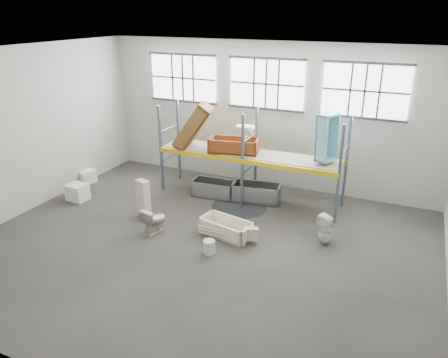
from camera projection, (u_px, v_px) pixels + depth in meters
The scene contains 33 objects.
floor at pixel (201, 247), 11.63m from camera, with size 12.00×10.00×0.10m, color #4E4A42.
ceiling at pixel (197, 51), 9.75m from camera, with size 12.00×10.00×0.10m, color silver.
wall_back at pixel (266, 115), 14.96m from camera, with size 12.00×0.10×5.00m, color #B3B3A6.
wall_front at pixel (42, 258), 6.41m from camera, with size 12.00×0.10×5.00m, color #AEAEA0.
wall_left at pixel (22, 131), 13.02m from camera, with size 0.10×10.00×5.00m, color #B6B6A8.
window_left at pixel (183, 78), 15.70m from camera, with size 2.60×0.04×1.60m, color white.
window_mid at pixel (266, 84), 14.46m from camera, with size 2.60×0.04×1.60m, color white.
window_right at pixel (365, 91), 13.23m from camera, with size 2.60×0.04×1.60m, color white.
rack_upright_la at pixel (161, 149), 14.67m from camera, with size 0.08×0.08×3.00m, color slate.
rack_upright_lb at pixel (179, 140), 15.68m from camera, with size 0.08×0.08×3.00m, color slate.
rack_upright_ma at pixel (242, 161), 13.51m from camera, with size 0.08×0.08×3.00m, color slate.
rack_upright_mb at pixel (256, 150), 14.53m from camera, with size 0.08×0.08×3.00m, color slate.
rack_upright_ra at pixel (339, 175), 12.36m from camera, with size 0.08×0.08×3.00m, color slate.
rack_upright_rb at pixel (346, 163), 13.37m from camera, with size 0.08×0.08×3.00m, color slate.
rack_beam_front at pixel (242, 161), 13.51m from camera, with size 6.00×0.10×0.14m, color yellow.
rack_beam_back at pixel (256, 150), 14.53m from camera, with size 6.00×0.10×0.14m, color yellow.
shelf_deck at pixel (249, 153), 13.99m from camera, with size 5.90×1.10×0.03m, color gray.
wet_patch at pixel (239, 207), 13.89m from camera, with size 1.80×1.80×0.00m, color black.
bathtub_beige at pixel (226, 228), 12.10m from camera, with size 1.52×0.72×0.45m, color #F5E5C9, non-canonical shape.
cistern_spare at pixel (251, 234), 11.65m from camera, with size 0.38×0.18×0.36m, color beige.
sink_in_tub at pixel (225, 233), 11.93m from camera, with size 0.45×0.45×0.15m, color beige.
toilet_beige at pixel (154, 220), 12.21m from camera, with size 0.42×0.73×0.75m, color beige.
cistern_tall at pixel (143, 199), 13.06m from camera, with size 0.38×0.25×1.18m, color beige.
toilet_white at pixel (326, 230), 11.58m from camera, with size 0.38×0.39×0.85m, color white.
steel_tub_left at pixel (214, 188), 14.62m from camera, with size 1.47×0.68×0.54m, color #A5A6AC, non-canonical shape.
steel_tub_right at pixel (256, 192), 14.25m from camera, with size 1.58×0.74×0.58m, color #A4A6AB, non-canonical shape.
rust_tub_flat at pixel (234, 145), 14.00m from camera, with size 1.59×0.75×0.45m, color brown, non-canonical shape.
rust_tub_tilted at pixel (193, 127), 14.33m from camera, with size 1.68×0.79×0.47m, color olive, non-canonical shape.
sink_on_shelf at pixel (245, 140), 13.54m from camera, with size 0.59×0.45×0.52m, color white.
blue_tub_upright at pixel (327, 138), 12.77m from camera, with size 1.43×0.67×0.40m, color #7CC4D1, non-canonical shape.
bucket at pixel (209, 247), 11.21m from camera, with size 0.31×0.31×0.36m, color silver.
carton_near at pixel (78, 192), 14.32m from camera, with size 0.63×0.54×0.54m, color white.
carton_far at pixel (86, 176), 15.79m from camera, with size 0.56×0.56×0.47m, color white.
Camera 1 is at (4.76, -8.96, 5.95)m, focal length 34.56 mm.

